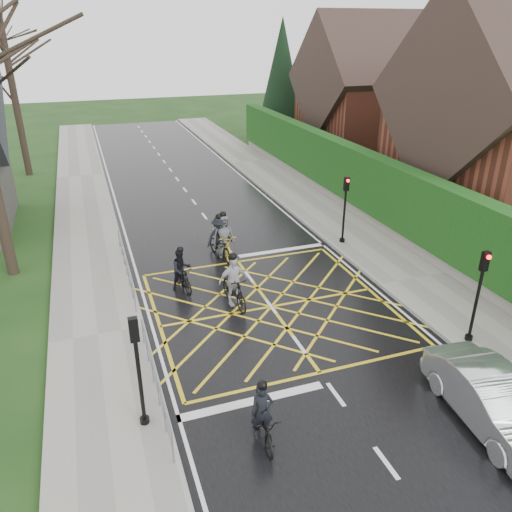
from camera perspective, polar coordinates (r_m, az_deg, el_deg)
ground at (r=18.06m, az=1.74°, el=-5.82°), size 120.00×120.00×0.00m
road at (r=18.05m, az=1.74°, el=-5.81°), size 9.00×80.00×0.01m
sidewalk_right at (r=20.69m, az=17.48°, el=-2.60°), size 3.00×80.00×0.15m
sidewalk_left at (r=17.12m, az=-17.61°, el=-8.70°), size 3.00×80.00×0.15m
stone_wall at (r=26.02m, az=13.11°, el=4.24°), size 0.50×38.00×0.70m
hedge at (r=25.48m, az=13.49°, el=7.93°), size 0.90×38.00×2.80m
house_far at (r=38.66m, az=13.36°, el=16.95°), size 9.80×8.80×10.30m
conifer at (r=43.88m, az=2.95°, el=19.23°), size 4.60×4.60×10.00m
tree_far at (r=36.73m, az=-26.52°, el=19.25°), size 8.40×8.40×10.40m
railing_south at (r=13.87m, az=-11.50°, el=-13.11°), size 0.05×5.04×1.03m
railing_north at (r=20.33m, az=-14.71°, el=-0.50°), size 0.05×6.04×1.03m
traffic_light_ne at (r=22.82m, az=10.08°, el=5.12°), size 0.24×0.31×3.21m
traffic_light_se at (r=16.66m, az=23.96°, el=-4.41°), size 0.24×0.31×3.21m
traffic_light_sw at (r=12.52m, az=-13.22°, el=-12.93°), size 0.24×0.31×3.21m
cyclist_rear at (r=12.64m, az=0.81°, el=-18.33°), size 0.75×1.78×1.69m
cyclist_back at (r=19.14m, az=-8.46°, el=-1.97°), size 0.88×1.81×1.75m
cyclist_mid at (r=21.62m, az=-4.16°, el=1.66°), size 1.29×2.15×2.00m
cyclist_front at (r=17.83m, az=-2.57°, el=-3.47°), size 1.15×2.09×2.04m
cyclist_lead at (r=21.66m, az=-3.70°, el=1.70°), size 0.94×2.15×2.07m
car at (r=14.21m, az=25.38°, el=-14.70°), size 1.90×4.39×1.40m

